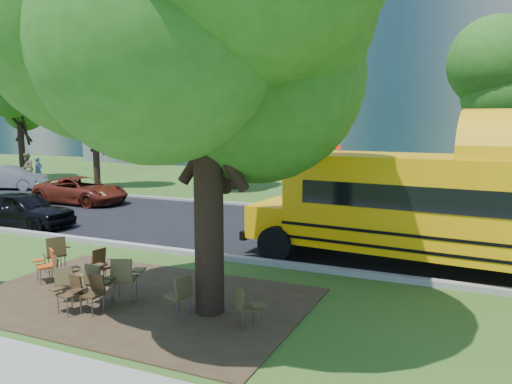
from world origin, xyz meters
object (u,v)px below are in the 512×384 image
at_px(main_tree, 206,16).
at_px(pedestrian_a, 38,170).
at_px(school_bus, 505,211).
at_px(chair_4, 98,280).
at_px(chair_2, 67,280).
at_px(chair_5, 92,290).
at_px(chair_1, 62,271).
at_px(bg_car_silver, 10,178).
at_px(chair_10, 102,263).
at_px(chair_8, 56,251).
at_px(chair_7, 246,304).
at_px(black_car, 23,210).
at_px(chair_3, 70,290).
at_px(chair_11, 125,275).
at_px(chair_6, 180,291).
at_px(chair_9, 48,262).
at_px(pedestrian_b, 27,168).
at_px(bg_car_red, 81,191).

height_order(main_tree, pedestrian_a, main_tree).
xyz_separation_m(school_bus, chair_4, (-7.54, -5.14, -1.13)).
xyz_separation_m(chair_2, chair_5, (0.89, -0.25, -0.00)).
relative_size(chair_1, bg_car_silver, 0.21).
bearing_deg(chair_1, school_bus, 63.11).
bearing_deg(chair_10, chair_8, -87.18).
height_order(school_bus, chair_7, school_bus).
bearing_deg(chair_4, black_car, 150.54).
bearing_deg(chair_3, chair_11, -109.59).
bearing_deg(chair_7, chair_5, -124.23).
bearing_deg(chair_1, chair_10, 96.87).
distance_m(chair_2, chair_6, 2.58).
bearing_deg(pedestrian_a, chair_8, -134.01).
distance_m(chair_9, pedestrian_b, 21.24).
height_order(school_bus, pedestrian_a, school_bus).
height_order(school_bus, chair_6, school_bus).
distance_m(chair_1, chair_10, 0.89).
relative_size(chair_7, chair_9, 0.98).
bearing_deg(chair_4, school_bus, 37.19).
relative_size(chair_9, chair_11, 0.83).
bearing_deg(chair_8, chair_2, -98.87).
bearing_deg(chair_8, pedestrian_b, 80.29).
height_order(chair_2, chair_9, chair_9).
bearing_deg(chair_7, chair_10, -146.88).
relative_size(chair_4, chair_11, 0.92).
relative_size(chair_4, pedestrian_b, 0.47).
xyz_separation_m(chair_7, chair_11, (-2.86, 0.24, 0.11)).
distance_m(chair_4, chair_8, 2.64).
relative_size(chair_3, pedestrian_a, 0.49).
height_order(chair_11, bg_car_red, bg_car_red).
bearing_deg(chair_3, chair_2, -28.66).
xyz_separation_m(chair_3, black_car, (-7.49, 5.43, 0.17)).
height_order(chair_1, pedestrian_b, pedestrian_b).
distance_m(main_tree, black_car, 11.91).
height_order(chair_9, chair_10, chair_10).
bearing_deg(main_tree, black_car, 156.58).
height_order(chair_1, chair_9, chair_1).
bearing_deg(main_tree, chair_2, -166.50).
bearing_deg(chair_2, chair_5, -42.82).
relative_size(pedestrian_a, pedestrian_b, 0.83).
bearing_deg(main_tree, chair_9, 178.79).
height_order(chair_7, chair_10, chair_10).
distance_m(chair_1, chair_9, 0.91).
bearing_deg(pedestrian_a, school_bus, -113.56).
height_order(main_tree, chair_3, main_tree).
distance_m(chair_5, pedestrian_a, 23.69).
height_order(chair_8, chair_9, chair_8).
relative_size(chair_2, chair_4, 0.89).
distance_m(chair_11, black_car, 9.22).
relative_size(chair_4, pedestrian_a, 0.56).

